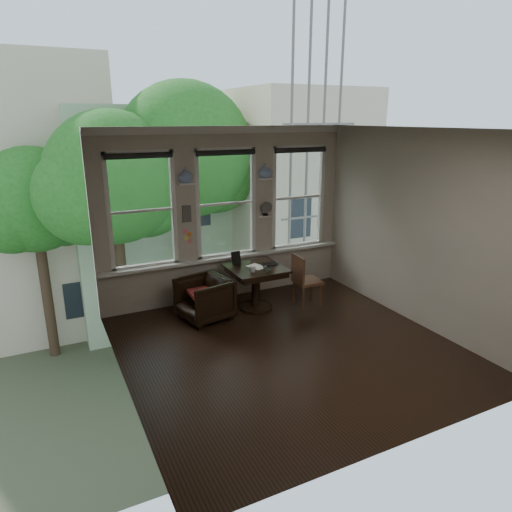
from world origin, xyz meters
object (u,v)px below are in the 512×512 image
table (256,288)px  side_chair_right (308,281)px  mug (253,269)px  armchair_left (204,299)px  laptop (271,265)px

table → side_chair_right: bearing=-17.4°
side_chair_right → mug: size_ratio=9.08×
armchair_left → table: bearing=78.0°
table → side_chair_right: (0.85, -0.27, 0.09)m
armchair_left → mug: size_ratio=7.57×
laptop → mug: size_ratio=3.13×
table → laptop: size_ratio=2.84×
armchair_left → mug: (0.77, -0.21, 0.45)m
table → laptop: (0.25, -0.05, 0.39)m
side_chair_right → laptop: size_ratio=2.90×
side_chair_right → laptop: 0.71m
table → armchair_left: table is taller
side_chair_right → mug: bearing=90.4°
armchair_left → laptop: (1.18, -0.05, 0.41)m
armchair_left → side_chair_right: side_chair_right is taller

